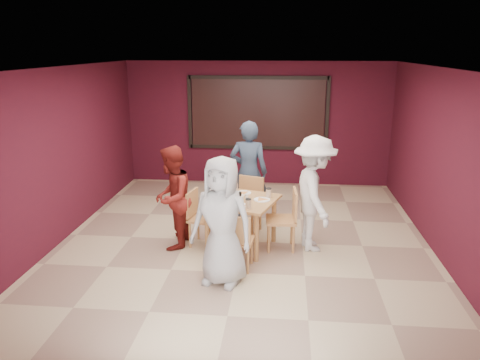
# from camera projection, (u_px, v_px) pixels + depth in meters

# --- Properties ---
(floor) EXTENTS (7.00, 7.00, 0.00)m
(floor) POSITION_uv_depth(u_px,v_px,m) (244.00, 241.00, 7.73)
(floor) COLOR #CBB58D
(floor) RESTS_ON ground
(window_blinds) EXTENTS (3.00, 0.02, 1.50)m
(window_blinds) POSITION_uv_depth(u_px,v_px,m) (258.00, 113.00, 10.58)
(window_blinds) COLOR black
(dining_table) EXTENTS (1.27, 1.27, 0.95)m
(dining_table) POSITION_uv_depth(u_px,v_px,m) (241.00, 205.00, 7.34)
(dining_table) COLOR tan
(dining_table) RESTS_ON floor
(chair_front) EXTENTS (0.45, 0.45, 0.85)m
(chair_front) POSITION_uv_depth(u_px,v_px,m) (237.00, 239.00, 6.61)
(chair_front) COLOR #CA854E
(chair_front) RESTS_ON floor
(chair_back) EXTENTS (0.58, 0.58, 0.95)m
(chair_back) POSITION_uv_depth(u_px,v_px,m) (248.00, 201.00, 8.07)
(chair_back) COLOR #CA854E
(chair_back) RESTS_ON floor
(chair_left) EXTENTS (0.51, 0.51, 0.90)m
(chair_left) POSITION_uv_depth(u_px,v_px,m) (199.00, 215.00, 7.49)
(chair_left) COLOR #CA854E
(chair_left) RESTS_ON floor
(chair_right) EXTENTS (0.50, 0.50, 0.97)m
(chair_right) POSITION_uv_depth(u_px,v_px,m) (286.00, 216.00, 7.33)
(chair_right) COLOR #CA854E
(chair_right) RESTS_ON floor
(diner_front) EXTENTS (0.98, 0.78, 1.76)m
(diner_front) POSITION_uv_depth(u_px,v_px,m) (222.00, 221.00, 6.17)
(diner_front) COLOR #A7A7A7
(diner_front) RESTS_ON floor
(diner_back) EXTENTS (0.70, 0.48, 1.87)m
(diner_back) POSITION_uv_depth(u_px,v_px,m) (249.00, 172.00, 8.37)
(diner_back) COLOR #2F3E53
(diner_back) RESTS_ON floor
(diner_left) EXTENTS (0.67, 0.83, 1.64)m
(diner_left) POSITION_uv_depth(u_px,v_px,m) (172.00, 198.00, 7.33)
(diner_left) COLOR maroon
(diner_left) RESTS_ON floor
(diner_right) EXTENTS (0.89, 1.28, 1.82)m
(diner_right) POSITION_uv_depth(u_px,v_px,m) (314.00, 194.00, 7.23)
(diner_right) COLOR silver
(diner_right) RESTS_ON floor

